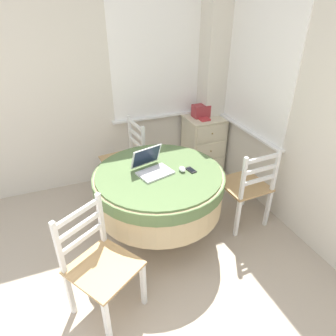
# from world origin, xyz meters

# --- Properties ---
(corner_room_shell) EXTENTS (4.65, 4.52, 2.55)m
(corner_room_shell) POSITION_xyz_m (1.38, 1.71, 1.28)
(corner_room_shell) COLOR beige
(corner_room_shell) RESTS_ON ground_plane
(round_dining_table) EXTENTS (1.18, 1.18, 0.75)m
(round_dining_table) POSITION_xyz_m (1.10, 1.37, 0.58)
(round_dining_table) COLOR #4C3D2D
(round_dining_table) RESTS_ON ground_plane
(laptop) EXTENTS (0.35, 0.34, 0.21)m
(laptop) POSITION_xyz_m (1.04, 1.40, 0.79)
(laptop) COLOR silver
(laptop) RESTS_ON round_dining_table
(computer_mouse) EXTENTS (0.05, 0.08, 0.04)m
(computer_mouse) POSITION_xyz_m (1.29, 1.31, 0.77)
(computer_mouse) COLOR white
(computer_mouse) RESTS_ON round_dining_table
(cell_phone) EXTENTS (0.07, 0.12, 0.01)m
(cell_phone) POSITION_xyz_m (1.37, 1.29, 0.75)
(cell_phone) COLOR black
(cell_phone) RESTS_ON round_dining_table
(dining_chair_near_back_window) EXTENTS (0.49, 0.48, 0.89)m
(dining_chair_near_back_window) POSITION_xyz_m (1.01, 2.26, 0.44)
(dining_chair_near_back_window) COLOR tan
(dining_chair_near_back_window) RESTS_ON ground_plane
(dining_chair_near_right_window) EXTENTS (0.45, 0.46, 0.89)m
(dining_chair_near_right_window) POSITION_xyz_m (1.99, 1.24, 0.44)
(dining_chair_near_right_window) COLOR tan
(dining_chair_near_right_window) RESTS_ON ground_plane
(dining_chair_camera_near) EXTENTS (0.60, 0.60, 0.89)m
(dining_chair_camera_near) POSITION_xyz_m (0.42, 0.80, 0.44)
(dining_chair_camera_near) COLOR tan
(dining_chair_camera_near) RESTS_ON ground_plane
(corner_cabinet) EXTENTS (0.49, 0.45, 0.76)m
(corner_cabinet) POSITION_xyz_m (2.11, 2.41, 0.38)
(corner_cabinet) COLOR beige
(corner_cabinet) RESTS_ON ground_plane
(storage_box) EXTENTS (0.21, 0.15, 0.15)m
(storage_box) POSITION_xyz_m (2.07, 2.45, 0.83)
(storage_box) COLOR #9E3338
(storage_box) RESTS_ON corner_cabinet
(book_on_cabinet) EXTENTS (0.12, 0.19, 0.02)m
(book_on_cabinet) POSITION_xyz_m (2.06, 2.36, 0.77)
(book_on_cabinet) COLOR #BC3338
(book_on_cabinet) RESTS_ON corner_cabinet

